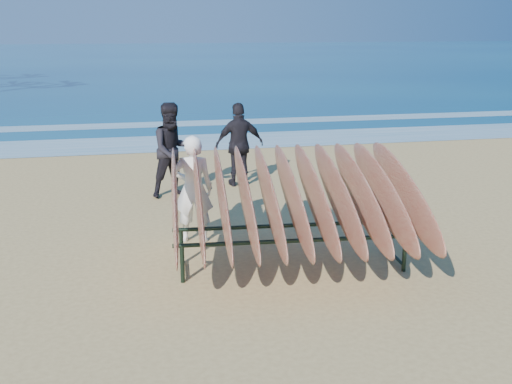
{
  "coord_description": "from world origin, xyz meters",
  "views": [
    {
      "loc": [
        -1.84,
        -7.67,
        3.24
      ],
      "look_at": [
        0.0,
        0.8,
        0.95
      ],
      "focal_mm": 45.0,
      "sensor_mm": 36.0,
      "label": 1
    }
  ],
  "objects_px": {
    "surfboard_rack": "(292,197)",
    "person_dark_b": "(239,145)",
    "person_dark_a": "(173,150)",
    "person_white": "(193,189)"
  },
  "relations": [
    {
      "from": "surfboard_rack",
      "to": "person_dark_b",
      "type": "distance_m",
      "value": 4.69
    },
    {
      "from": "person_dark_a",
      "to": "person_white",
      "type": "bearing_deg",
      "value": -105.23
    },
    {
      "from": "person_white",
      "to": "person_dark_a",
      "type": "bearing_deg",
      "value": -77.38
    },
    {
      "from": "surfboard_rack",
      "to": "person_white",
      "type": "distance_m",
      "value": 1.83
    },
    {
      "from": "person_white",
      "to": "person_dark_a",
      "type": "relative_size",
      "value": 0.91
    },
    {
      "from": "person_dark_a",
      "to": "person_dark_b",
      "type": "xyz_separation_m",
      "value": [
        1.39,
        0.59,
        -0.05
      ]
    },
    {
      "from": "person_dark_a",
      "to": "surfboard_rack",
      "type": "bearing_deg",
      "value": -89.93
    },
    {
      "from": "person_dark_b",
      "to": "person_dark_a",
      "type": "bearing_deg",
      "value": 18.73
    },
    {
      "from": "person_white",
      "to": "person_dark_b",
      "type": "xyz_separation_m",
      "value": [
        1.33,
        3.27,
        0.03
      ]
    },
    {
      "from": "person_white",
      "to": "person_dark_b",
      "type": "relative_size",
      "value": 0.97
    }
  ]
}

